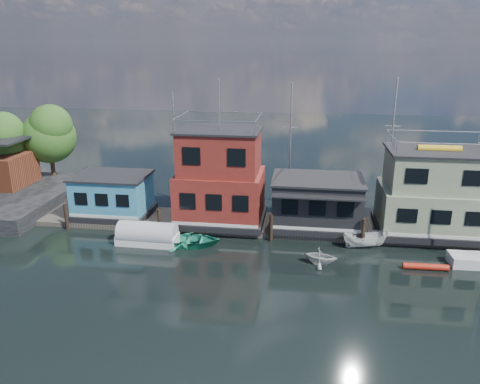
# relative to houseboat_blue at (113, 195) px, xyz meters

# --- Properties ---
(ground) EXTENTS (160.00, 160.00, 0.00)m
(ground) POSITION_rel_houseboat_blue_xyz_m (18.00, -12.00, -2.21)
(ground) COLOR black
(ground) RESTS_ON ground
(dock) EXTENTS (48.00, 5.00, 0.40)m
(dock) POSITION_rel_houseboat_blue_xyz_m (18.00, 0.00, -2.01)
(dock) COLOR #595147
(dock) RESTS_ON ground
(houseboat_blue) EXTENTS (6.40, 4.90, 3.66)m
(houseboat_blue) POSITION_rel_houseboat_blue_xyz_m (0.00, 0.00, 0.00)
(houseboat_blue) COLOR black
(houseboat_blue) RESTS_ON dock
(houseboat_red) EXTENTS (7.40, 5.90, 11.86)m
(houseboat_red) POSITION_rel_houseboat_blue_xyz_m (9.50, 0.00, 1.90)
(houseboat_red) COLOR black
(houseboat_red) RESTS_ON dock
(houseboat_dark) EXTENTS (7.40, 6.10, 4.06)m
(houseboat_dark) POSITION_rel_houseboat_blue_xyz_m (17.50, -0.02, 0.21)
(houseboat_dark) COLOR black
(houseboat_dark) RESTS_ON dock
(houseboat_green) EXTENTS (8.40, 5.90, 7.03)m
(houseboat_green) POSITION_rel_houseboat_blue_xyz_m (26.50, 0.00, 1.34)
(houseboat_green) COLOR black
(houseboat_green) RESTS_ON dock
(pilings) EXTENTS (42.28, 0.28, 2.20)m
(pilings) POSITION_rel_houseboat_blue_xyz_m (17.67, -2.80, -1.11)
(pilings) COLOR #2D2116
(pilings) RESTS_ON ground
(background_masts) EXTENTS (36.40, 0.16, 12.00)m
(background_masts) POSITION_rel_houseboat_blue_xyz_m (22.76, 6.00, 3.35)
(background_masts) COLOR silver
(background_masts) RESTS_ON ground
(shore) EXTENTS (12.40, 15.72, 8.24)m
(shore) POSITION_rel_houseboat_blue_xyz_m (-12.67, 3.86, 1.39)
(shore) COLOR black
(shore) RESTS_ON ground
(dinghy_white) EXTENTS (2.73, 2.48, 1.24)m
(dinghy_white) POSITION_rel_houseboat_blue_xyz_m (17.76, -6.39, -1.58)
(dinghy_white) COLOR silver
(dinghy_white) RESTS_ON ground
(red_kayak) EXTENTS (3.05, 0.50, 0.45)m
(red_kayak) POSITION_rel_houseboat_blue_xyz_m (24.90, -6.25, -1.98)
(red_kayak) COLOR red
(red_kayak) RESTS_ON ground
(tarp_runabout) EXTENTS (4.71, 1.98, 1.89)m
(tarp_runabout) POSITION_rel_houseboat_blue_xyz_m (4.62, -4.72, -1.50)
(tarp_runabout) COLOR white
(tarp_runabout) RESTS_ON ground
(motorboat) EXTENTS (3.55, 1.73, 1.32)m
(motorboat) POSITION_rel_houseboat_blue_xyz_m (21.19, -3.12, -1.55)
(motorboat) COLOR white
(motorboat) RESTS_ON ground
(dinghy_teal) EXTENTS (4.74, 3.65, 0.91)m
(dinghy_teal) POSITION_rel_houseboat_blue_xyz_m (8.11, -4.63, -1.75)
(dinghy_teal) COLOR #289576
(dinghy_teal) RESTS_ON ground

